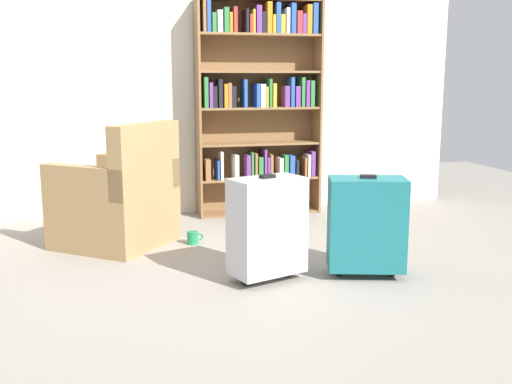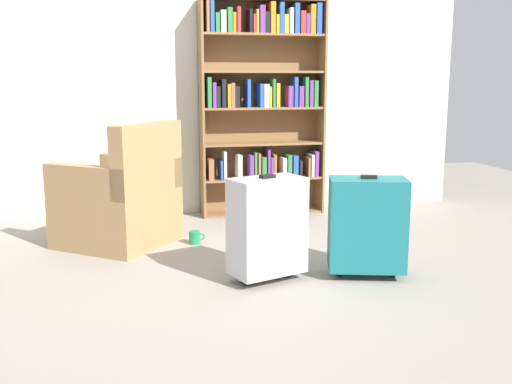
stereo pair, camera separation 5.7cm
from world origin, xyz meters
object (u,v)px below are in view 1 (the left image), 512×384
object	(u,v)px
suitcase_silver	(267,226)
suitcase_teal	(366,224)
mug	(193,238)
armchair	(119,202)
bookshelf	(259,98)

from	to	relation	value
suitcase_silver	suitcase_teal	world-z (taller)	suitcase_silver
mug	armchair	bearing A→B (deg)	167.20
armchair	suitcase_teal	xyz separation A→B (m)	(1.46, -1.08, 0.01)
mug	suitcase_silver	world-z (taller)	suitcase_silver
bookshelf	armchair	distance (m)	1.64
mug	suitcase_silver	distance (m)	1.01
mug	suitcase_teal	distance (m)	1.38
bookshelf	mug	bearing A→B (deg)	-128.85
suitcase_teal	armchair	bearing A→B (deg)	143.49
suitcase_teal	bookshelf	bearing A→B (deg)	96.39
bookshelf	armchair	world-z (taller)	bookshelf
bookshelf	mug	size ratio (longest dim) A/B	15.62
mug	suitcase_silver	bearing A→B (deg)	-70.03
bookshelf	suitcase_silver	world-z (taller)	bookshelf
bookshelf	suitcase_teal	bearing A→B (deg)	-83.61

